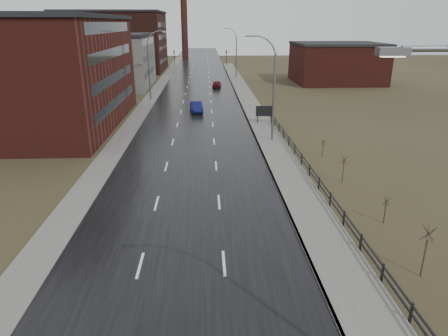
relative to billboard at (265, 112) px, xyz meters
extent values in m
cube|color=black|center=(-9.10, 15.94, -1.63)|extent=(14.00, 300.00, 0.06)
cube|color=#595651|center=(-0.50, -9.06, -1.57)|extent=(3.20, 180.00, 0.18)
cube|color=slate|center=(-2.02, -9.06, -1.57)|extent=(0.16, 180.00, 0.18)
cube|color=#595651|center=(-17.30, 15.94, -1.60)|extent=(2.40, 260.00, 0.12)
cube|color=#471914|center=(-30.10, 0.94, 4.84)|extent=(22.00, 28.00, 13.00)
cube|color=black|center=(-30.10, 0.94, 11.59)|extent=(22.44, 28.56, 0.50)
cube|color=black|center=(-19.12, 0.94, 1.34)|extent=(0.06, 22.40, 1.20)
cube|color=black|center=(-19.12, 0.94, 4.34)|extent=(0.06, 22.40, 1.20)
cube|color=black|center=(-19.12, 0.94, 7.34)|extent=(0.06, 22.40, 1.20)
cube|color=black|center=(-19.12, 0.94, 10.34)|extent=(0.06, 22.40, 1.20)
cube|color=slate|center=(-27.10, 33.94, 3.34)|extent=(16.00, 20.00, 10.00)
cube|color=black|center=(-27.10, 33.94, 8.59)|extent=(16.32, 20.40, 0.50)
cube|color=black|center=(-19.12, 33.94, 1.34)|extent=(0.06, 16.00, 1.20)
cube|color=black|center=(-19.12, 33.94, 4.34)|extent=(0.06, 16.00, 1.20)
cube|color=black|center=(-19.12, 33.94, 7.34)|extent=(0.06, 16.00, 1.20)
cube|color=#331611|center=(-32.10, 63.94, 5.84)|extent=(26.00, 24.00, 15.00)
cube|color=black|center=(-32.10, 63.94, 13.59)|extent=(26.52, 24.48, 0.50)
cube|color=black|center=(-19.12, 63.94, 1.34)|extent=(0.06, 19.20, 1.20)
cube|color=black|center=(-19.12, 63.94, 4.34)|extent=(0.06, 19.20, 1.20)
cube|color=black|center=(-19.12, 63.94, 7.34)|extent=(0.06, 19.20, 1.20)
cube|color=black|center=(-19.12, 63.94, 10.34)|extent=(0.06, 19.20, 1.20)
cube|color=#471914|center=(21.20, 37.94, 2.34)|extent=(18.00, 16.00, 8.00)
cube|color=black|center=(21.20, 37.94, 6.59)|extent=(18.36, 16.32, 0.50)
cylinder|color=#331611|center=(-15.10, 105.94, 13.34)|extent=(2.40, 2.40, 30.00)
cylinder|color=slate|center=(-2.81, -42.06, 10.35)|extent=(1.15, 0.14, 0.14)
cube|color=slate|center=(-3.56, -42.06, 10.30)|extent=(0.70, 0.28, 0.18)
cube|color=silver|center=(-3.56, -42.06, 10.20)|extent=(0.50, 0.20, 0.04)
cylinder|color=slate|center=(-0.30, -8.06, 3.09)|extent=(0.24, 0.24, 9.50)
cylinder|color=slate|center=(-0.47, -8.06, 8.25)|extent=(0.51, 0.14, 0.98)
cylinder|color=slate|center=(-0.94, -8.06, 8.96)|extent=(0.81, 0.14, 0.81)
cylinder|color=slate|center=(-1.66, -8.06, 9.44)|extent=(0.98, 0.14, 0.51)
cylinder|color=slate|center=(-2.50, -8.06, 9.60)|extent=(1.01, 0.14, 0.14)
cube|color=slate|center=(-3.19, -8.06, 9.55)|extent=(0.70, 0.28, 0.18)
cube|color=silver|center=(-3.19, -8.06, 9.45)|extent=(0.50, 0.20, 0.04)
cylinder|color=slate|center=(-17.10, 17.94, 3.09)|extent=(0.24, 0.24, 9.50)
cylinder|color=slate|center=(-16.93, 17.94, 8.25)|extent=(0.51, 0.14, 0.98)
cylinder|color=slate|center=(-16.46, 17.94, 8.96)|extent=(0.81, 0.14, 0.81)
cylinder|color=slate|center=(-15.74, 17.94, 9.44)|extent=(0.98, 0.14, 0.51)
cylinder|color=slate|center=(-14.90, 17.94, 9.60)|extent=(1.01, 0.14, 0.14)
cube|color=slate|center=(-14.21, 17.94, 9.55)|extent=(0.70, 0.28, 0.18)
cube|color=silver|center=(-14.21, 17.94, 9.45)|extent=(0.50, 0.20, 0.04)
cylinder|color=slate|center=(-0.30, 45.94, 3.09)|extent=(0.24, 0.24, 9.50)
cylinder|color=slate|center=(-0.47, 45.94, 8.25)|extent=(0.51, 0.14, 0.98)
cylinder|color=slate|center=(-0.94, 45.94, 8.96)|extent=(0.81, 0.14, 0.81)
cylinder|color=slate|center=(-1.66, 45.94, 9.44)|extent=(0.98, 0.14, 0.51)
cylinder|color=slate|center=(-2.50, 45.94, 9.60)|extent=(1.01, 0.14, 0.14)
cube|color=slate|center=(-3.19, 45.94, 9.55)|extent=(0.70, 0.28, 0.18)
cube|color=silver|center=(-3.19, 45.94, 9.45)|extent=(0.50, 0.20, 0.04)
cube|color=black|center=(1.20, -37.06, -1.11)|extent=(0.10, 0.10, 1.10)
cube|color=black|center=(1.20, -34.06, -1.11)|extent=(0.10, 0.10, 1.10)
cube|color=black|center=(1.20, -31.06, -1.11)|extent=(0.10, 0.10, 1.10)
cube|color=black|center=(1.20, -28.06, -1.11)|extent=(0.10, 0.10, 1.10)
cube|color=black|center=(1.20, -25.06, -1.11)|extent=(0.10, 0.10, 1.10)
cube|color=black|center=(1.20, -22.06, -1.11)|extent=(0.10, 0.10, 1.10)
cube|color=black|center=(1.20, -19.06, -1.11)|extent=(0.10, 0.10, 1.10)
cube|color=black|center=(1.20, -16.06, -1.11)|extent=(0.10, 0.10, 1.10)
cube|color=black|center=(1.20, -13.06, -1.11)|extent=(0.10, 0.10, 1.10)
cube|color=black|center=(1.20, -10.06, -1.11)|extent=(0.10, 0.10, 1.10)
cube|color=black|center=(1.20, -7.06, -1.11)|extent=(0.10, 0.10, 1.10)
cube|color=black|center=(1.20, -4.06, -1.11)|extent=(0.10, 0.10, 1.10)
cube|color=black|center=(1.20, -1.06, -1.11)|extent=(0.10, 0.10, 1.10)
cube|color=black|center=(1.20, -25.56, -0.71)|extent=(0.08, 53.00, 0.10)
cube|color=black|center=(1.20, -25.56, -1.11)|extent=(0.08, 53.00, 0.10)
cylinder|color=#382D23|center=(3.49, -33.66, -0.56)|extent=(0.08, 0.08, 2.19)
cylinder|color=#382D23|center=(3.54, -33.66, 0.86)|extent=(0.04, 0.73, 0.86)
cylinder|color=#382D23|center=(3.50, -33.61, 0.86)|extent=(0.69, 0.27, 0.87)
cylinder|color=#382D23|center=(3.45, -33.63, 0.86)|extent=(0.41, 0.62, 0.88)
cylinder|color=#382D23|center=(3.45, -33.69, 0.86)|extent=(0.41, 0.62, 0.88)
cylinder|color=#382D23|center=(3.50, -33.71, 0.86)|extent=(0.69, 0.27, 0.87)
cylinder|color=#382D23|center=(4.03, -27.75, -0.97)|extent=(0.08, 0.08, 1.38)
cylinder|color=#382D23|center=(4.08, -27.75, -0.07)|extent=(0.04, 0.47, 0.55)
cylinder|color=#382D23|center=(4.05, -27.70, -0.07)|extent=(0.45, 0.18, 0.56)
cylinder|color=#382D23|center=(3.99, -27.72, -0.07)|extent=(0.27, 0.40, 0.56)
cylinder|color=#382D23|center=(3.99, -27.78, -0.07)|extent=(0.27, 0.40, 0.56)
cylinder|color=#382D23|center=(4.05, -27.80, -0.07)|extent=(0.45, 0.18, 0.56)
cylinder|color=#382D23|center=(3.59, -20.58, -0.80)|extent=(0.08, 0.08, 1.72)
cylinder|color=#382D23|center=(3.64, -20.58, 0.32)|extent=(0.04, 0.58, 0.68)
cylinder|color=#382D23|center=(3.61, -20.53, 0.32)|extent=(0.55, 0.22, 0.69)
cylinder|color=#382D23|center=(3.55, -20.55, 0.32)|extent=(0.33, 0.49, 0.70)
cylinder|color=#382D23|center=(3.55, -20.61, 0.32)|extent=(0.33, 0.49, 0.70)
cylinder|color=#382D23|center=(3.61, -20.62, 0.32)|extent=(0.55, 0.22, 0.69)
cylinder|color=#382D23|center=(3.79, -13.92, -0.99)|extent=(0.08, 0.08, 1.33)
cylinder|color=#382D23|center=(3.84, -13.92, -0.12)|extent=(0.04, 0.46, 0.53)
cylinder|color=#382D23|center=(3.80, -13.87, -0.12)|extent=(0.44, 0.18, 0.54)
cylinder|color=#382D23|center=(3.75, -13.89, -0.12)|extent=(0.27, 0.39, 0.55)
cylinder|color=#382D23|center=(3.75, -13.95, -0.12)|extent=(0.27, 0.39, 0.55)
cylinder|color=#382D23|center=(3.80, -13.97, -0.12)|extent=(0.44, 0.18, 0.54)
cube|color=black|center=(-0.91, 0.06, -0.76)|extent=(0.10, 0.10, 1.80)
cube|color=black|center=(0.91, 0.06, -0.76)|extent=(0.10, 0.10, 1.80)
cube|color=silver|center=(0.00, 0.01, 0.08)|extent=(2.27, 0.08, 1.27)
cube|color=black|center=(0.00, -0.04, 0.08)|extent=(2.37, 0.04, 1.37)
cylinder|color=black|center=(-17.10, 75.94, 0.94)|extent=(0.16, 0.16, 5.20)
imported|color=black|center=(-17.10, 75.94, 3.09)|extent=(0.58, 2.73, 1.10)
sphere|color=#FF190C|center=(-17.10, 75.79, 3.39)|extent=(0.18, 0.18, 0.18)
cylinder|color=black|center=(-1.10, 75.94, 0.94)|extent=(0.16, 0.16, 5.20)
imported|color=black|center=(-1.10, 75.94, 3.09)|extent=(0.58, 2.73, 1.10)
sphere|color=#FF190C|center=(-1.10, 75.79, 3.39)|extent=(0.18, 0.18, 0.18)
imported|color=#0E1248|center=(-9.10, 7.67, -0.89)|extent=(2.16, 4.85, 1.55)
imported|color=#4F0D14|center=(-5.34, 31.51, -0.96)|extent=(2.06, 4.26, 1.40)
camera|label=1|loc=(-7.67, -50.93, 10.90)|focal=32.00mm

